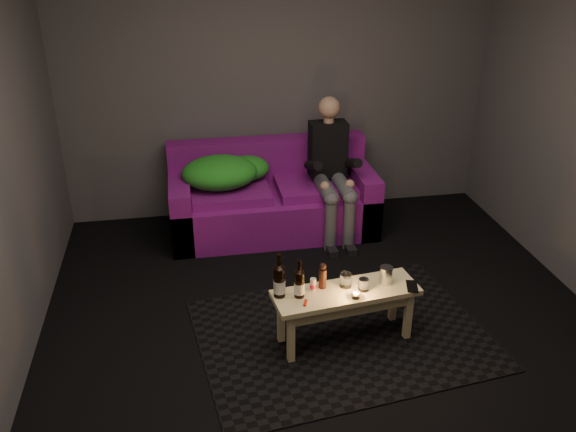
# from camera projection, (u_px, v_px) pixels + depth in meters

# --- Properties ---
(floor) EXTENTS (4.50, 4.50, 0.00)m
(floor) POSITION_uv_depth(u_px,v_px,m) (333.00, 345.00, 4.16)
(floor) COLOR black
(floor) RESTS_ON ground
(room) EXTENTS (4.50, 4.50, 4.50)m
(room) POSITION_uv_depth(u_px,v_px,m) (324.00, 90.00, 3.86)
(room) COLOR silver
(room) RESTS_ON ground
(rug) EXTENTS (2.13, 1.66, 0.01)m
(rug) POSITION_uv_depth(u_px,v_px,m) (342.00, 334.00, 4.26)
(rug) COLOR black
(rug) RESTS_ON floor
(sofa) EXTENTS (1.84, 0.83, 0.79)m
(sofa) POSITION_uv_depth(u_px,v_px,m) (272.00, 200.00, 5.62)
(sofa) COLOR #710F75
(sofa) RESTS_ON floor
(green_blanket) EXTENTS (0.81, 0.55, 0.28)m
(green_blanket) POSITION_uv_depth(u_px,v_px,m) (224.00, 172.00, 5.41)
(green_blanket) COLOR #2E8E19
(green_blanket) RESTS_ON sofa
(person) EXTENTS (0.33, 0.76, 1.23)m
(person) POSITION_uv_depth(u_px,v_px,m) (331.00, 167.00, 5.42)
(person) COLOR black
(person) RESTS_ON sofa
(coffee_table) EXTENTS (1.01, 0.43, 0.40)m
(coffee_table) POSITION_uv_depth(u_px,v_px,m) (346.00, 299.00, 4.07)
(coffee_table) COLOR #E9CF88
(coffee_table) RESTS_ON rug
(beer_bottle_a) EXTENTS (0.08, 0.08, 0.31)m
(beer_bottle_a) POSITION_uv_depth(u_px,v_px,m) (279.00, 281.00, 3.93)
(beer_bottle_a) COLOR black
(beer_bottle_a) RESTS_ON coffee_table
(beer_bottle_b) EXTENTS (0.07, 0.07, 0.27)m
(beer_bottle_b) POSITION_uv_depth(u_px,v_px,m) (299.00, 283.00, 3.93)
(beer_bottle_b) COLOR black
(beer_bottle_b) RESTS_ON coffee_table
(salt_shaker) EXTENTS (0.05, 0.05, 0.09)m
(salt_shaker) POSITION_uv_depth(u_px,v_px,m) (313.00, 284.00, 4.03)
(salt_shaker) COLOR silver
(salt_shaker) RESTS_ON coffee_table
(pepper_mill) EXTENTS (0.06, 0.06, 0.14)m
(pepper_mill) POSITION_uv_depth(u_px,v_px,m) (323.00, 279.00, 4.04)
(pepper_mill) COLOR black
(pepper_mill) RESTS_ON coffee_table
(tumbler_back) EXTENTS (0.11, 0.11, 0.10)m
(tumbler_back) POSITION_uv_depth(u_px,v_px,m) (346.00, 280.00, 4.06)
(tumbler_back) COLOR white
(tumbler_back) RESTS_ON coffee_table
(tealight) EXTENTS (0.06, 0.06, 0.04)m
(tealight) POSITION_uv_depth(u_px,v_px,m) (356.00, 295.00, 3.95)
(tealight) COLOR white
(tealight) RESTS_ON coffee_table
(tumbler_front) EXTENTS (0.08, 0.08, 0.09)m
(tumbler_front) POSITION_uv_depth(u_px,v_px,m) (364.00, 285.00, 4.02)
(tumbler_front) COLOR white
(tumbler_front) RESTS_ON coffee_table
(steel_cup) EXTENTS (0.09, 0.09, 0.12)m
(steel_cup) POSITION_uv_depth(u_px,v_px,m) (386.00, 275.00, 4.10)
(steel_cup) COLOR silver
(steel_cup) RESTS_ON coffee_table
(smartphone) EXTENTS (0.11, 0.16, 0.01)m
(smartphone) POSITION_uv_depth(u_px,v_px,m) (412.00, 286.00, 4.08)
(smartphone) COLOR black
(smartphone) RESTS_ON coffee_table
(red_lighter) EXTENTS (0.04, 0.07, 0.01)m
(red_lighter) POSITION_uv_depth(u_px,v_px,m) (305.00, 303.00, 3.90)
(red_lighter) COLOR #B7190B
(red_lighter) RESTS_ON coffee_table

